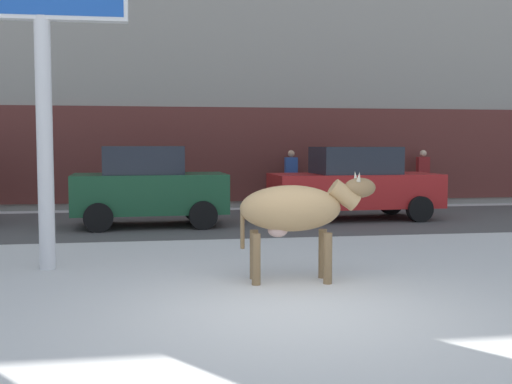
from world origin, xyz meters
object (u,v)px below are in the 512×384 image
object	(u,v)px
car_red_sedan	(355,184)
pedestrian_far_left	(423,178)
pedestrian_near_billboard	(291,179)
pedestrian_by_cars	(353,179)
cow_tan	(296,210)
car_darkgreen_hatchback	(148,186)

from	to	relation	value
car_red_sedan	pedestrian_far_left	xyz separation A→B (m)	(3.10, 2.84, -0.03)
pedestrian_near_billboard	pedestrian_far_left	distance (m)	4.12
car_red_sedan	pedestrian_by_cars	world-z (taller)	car_red_sedan
cow_tan	pedestrian_near_billboard	distance (m)	9.99
pedestrian_near_billboard	pedestrian_by_cars	xyz separation A→B (m)	(1.89, 0.00, 0.00)
pedestrian_near_billboard	car_red_sedan	bearing A→B (deg)	-70.28
pedestrian_by_cars	pedestrian_far_left	bearing A→B (deg)	0.00
pedestrian_far_left	car_red_sedan	bearing A→B (deg)	-137.49
car_red_sedan	cow_tan	bearing A→B (deg)	-114.25
pedestrian_far_left	pedestrian_by_cars	bearing A→B (deg)	180.00
car_darkgreen_hatchback	pedestrian_by_cars	size ratio (longest dim) A/B	2.06
car_darkgreen_hatchback	pedestrian_by_cars	bearing A→B (deg)	29.21
car_red_sedan	pedestrian_near_billboard	bearing A→B (deg)	109.72
cow_tan	car_darkgreen_hatchback	bearing A→B (deg)	107.61
cow_tan	car_red_sedan	size ratio (longest dim) A/B	0.45
car_red_sedan	pedestrian_by_cars	xyz separation A→B (m)	(0.87, 2.84, -0.03)
cow_tan	car_red_sedan	distance (m)	7.60
pedestrian_far_left	pedestrian_near_billboard	bearing A→B (deg)	180.00
car_darkgreen_hatchback	car_red_sedan	world-z (taller)	car_darkgreen_hatchback
car_darkgreen_hatchback	pedestrian_near_billboard	distance (m)	5.33
car_red_sedan	car_darkgreen_hatchback	bearing A→B (deg)	-174.14
cow_tan	pedestrian_by_cars	size ratio (longest dim) A/B	1.11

